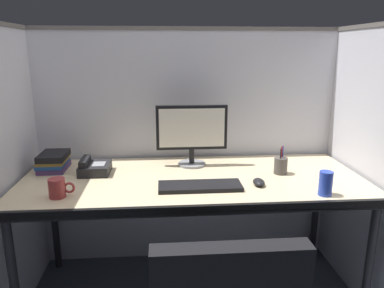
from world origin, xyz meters
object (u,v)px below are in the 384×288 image
at_px(desk_phone, 94,168).
at_px(monitor_center, 192,131).
at_px(book_stack, 54,161).
at_px(keyboard_main, 200,186).
at_px(coffee_mug, 58,188).
at_px(soda_can, 326,183).
at_px(desk, 193,186).
at_px(computer_mouse, 259,182).
at_px(pen_cup, 281,165).

bearing_deg(desk_phone, monitor_center, 10.30).
bearing_deg(book_stack, desk_phone, -16.84).
distance_m(keyboard_main, coffee_mug, 0.70).
xyz_separation_m(keyboard_main, book_stack, (-0.84, 0.36, 0.04)).
height_order(keyboard_main, soda_can, soda_can).
bearing_deg(coffee_mug, desk_phone, 72.39).
height_order(desk, soda_can, soda_can).
bearing_deg(desk, computer_mouse, -22.51).
xyz_separation_m(desk, coffee_mug, (-0.67, -0.22, 0.10)).
bearing_deg(coffee_mug, computer_mouse, 4.49).
distance_m(soda_can, book_stack, 1.52).
bearing_deg(computer_mouse, keyboard_main, -176.93).
relative_size(desk, pen_cup, 11.75).
xyz_separation_m(computer_mouse, book_stack, (-1.15, 0.34, 0.04)).
distance_m(book_stack, pen_cup, 1.33).
bearing_deg(desk, soda_can, -25.41).
relative_size(soda_can, book_stack, 0.55).
relative_size(desk, desk_phone, 10.00).
height_order(monitor_center, soda_can, monitor_center).
bearing_deg(desk_phone, pen_cup, -5.02).
relative_size(keyboard_main, pen_cup, 2.66).
bearing_deg(keyboard_main, book_stack, 156.67).
relative_size(desk, keyboard_main, 4.42).
distance_m(soda_can, desk_phone, 1.27).
distance_m(monitor_center, coffee_mug, 0.84).
distance_m(monitor_center, desk_phone, 0.61).
distance_m(monitor_center, computer_mouse, 0.53).
xyz_separation_m(desk, book_stack, (-0.81, 0.20, 0.10)).
bearing_deg(desk, pen_cup, 3.81).
bearing_deg(desk, monitor_center, 87.04).
distance_m(monitor_center, soda_can, 0.83).
relative_size(computer_mouse, desk_phone, 0.51).
bearing_deg(soda_can, computer_mouse, 151.38).
xyz_separation_m(soda_can, pen_cup, (-0.12, 0.33, -0.01)).
relative_size(monitor_center, soda_can, 3.52).
relative_size(keyboard_main, soda_can, 3.52).
height_order(keyboard_main, computer_mouse, computer_mouse).
relative_size(computer_mouse, soda_can, 0.79).
distance_m(computer_mouse, soda_can, 0.33).
xyz_separation_m(computer_mouse, soda_can, (0.29, -0.16, 0.04)).
distance_m(coffee_mug, pen_cup, 1.21).
distance_m(monitor_center, pen_cup, 0.56).
bearing_deg(coffee_mug, book_stack, 107.96).
distance_m(keyboard_main, pen_cup, 0.52).
xyz_separation_m(desk, keyboard_main, (0.02, -0.16, 0.06)).
distance_m(computer_mouse, book_stack, 1.20).
xyz_separation_m(monitor_center, computer_mouse, (0.33, -0.37, -0.20)).
bearing_deg(soda_can, keyboard_main, 166.84).
bearing_deg(book_stack, keyboard_main, -23.33).
relative_size(keyboard_main, computer_mouse, 4.48).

